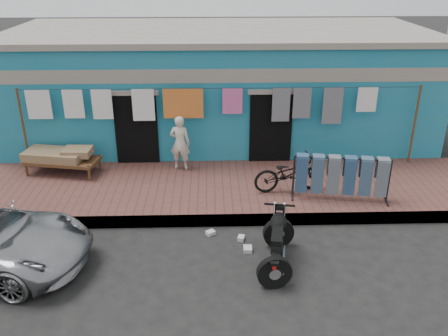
# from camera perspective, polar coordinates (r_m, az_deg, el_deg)

# --- Properties ---
(ground) EXTENTS (80.00, 80.00, 0.00)m
(ground) POSITION_cam_1_polar(r_m,az_deg,el_deg) (8.95, 0.41, -12.03)
(ground) COLOR black
(ground) RESTS_ON ground
(sidewalk) EXTENTS (28.00, 3.00, 0.25)m
(sidewalk) POSITION_cam_1_polar(r_m,az_deg,el_deg) (11.45, -0.16, -2.64)
(sidewalk) COLOR brown
(sidewalk) RESTS_ON ground
(curb) EXTENTS (28.00, 0.10, 0.25)m
(curb) POSITION_cam_1_polar(r_m,az_deg,el_deg) (10.18, 0.08, -6.31)
(curb) COLOR gray
(curb) RESTS_ON ground
(building) EXTENTS (12.20, 5.20, 3.36)m
(building) POSITION_cam_1_polar(r_m,az_deg,el_deg) (14.66, -0.62, 9.92)
(building) COLOR teal
(building) RESTS_ON ground
(clothesline) EXTENTS (10.06, 0.06, 2.10)m
(clothesline) POSITION_cam_1_polar(r_m,az_deg,el_deg) (11.98, -2.40, 7.34)
(clothesline) COLOR brown
(clothesline) RESTS_ON sidewalk
(seated_person) EXTENTS (0.56, 0.42, 1.42)m
(seated_person) POSITION_cam_1_polar(r_m,az_deg,el_deg) (12.08, -5.32, 3.03)
(seated_person) COLOR beige
(seated_person) RESTS_ON sidewalk
(bicycle) EXTENTS (1.72, 0.81, 1.07)m
(bicycle) POSITION_cam_1_polar(r_m,az_deg,el_deg) (11.03, 7.92, -0.18)
(bicycle) COLOR black
(bicycle) RESTS_ON sidewalk
(motorcycle) EXTENTS (1.18, 1.84, 1.06)m
(motorcycle) POSITION_cam_1_polar(r_m,az_deg,el_deg) (8.80, 6.40, -8.74)
(motorcycle) COLOR black
(motorcycle) RESTS_ON ground
(charpoy) EXTENTS (2.21, 1.59, 0.63)m
(charpoy) POSITION_cam_1_polar(r_m,az_deg,el_deg) (12.60, -18.80, 0.79)
(charpoy) COLOR brown
(charpoy) RESTS_ON sidewalk
(jeans_rack) EXTENTS (2.34, 1.12, 1.06)m
(jeans_rack) POSITION_cam_1_polar(r_m,az_deg,el_deg) (10.88, 13.88, -1.08)
(jeans_rack) COLOR black
(jeans_rack) RESTS_ON sidewalk
(litter_a) EXTENTS (0.22, 0.21, 0.08)m
(litter_a) POSITION_cam_1_polar(r_m,az_deg,el_deg) (9.92, -1.64, -7.79)
(litter_a) COLOR silver
(litter_a) RESTS_ON ground
(litter_b) EXTENTS (0.16, 0.19, 0.08)m
(litter_b) POSITION_cam_1_polar(r_m,az_deg,el_deg) (9.75, 2.07, -8.42)
(litter_b) COLOR silver
(litter_b) RESTS_ON ground
(litter_c) EXTENTS (0.17, 0.21, 0.08)m
(litter_c) POSITION_cam_1_polar(r_m,az_deg,el_deg) (9.42, 2.87, -9.72)
(litter_c) COLOR silver
(litter_c) RESTS_ON ground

